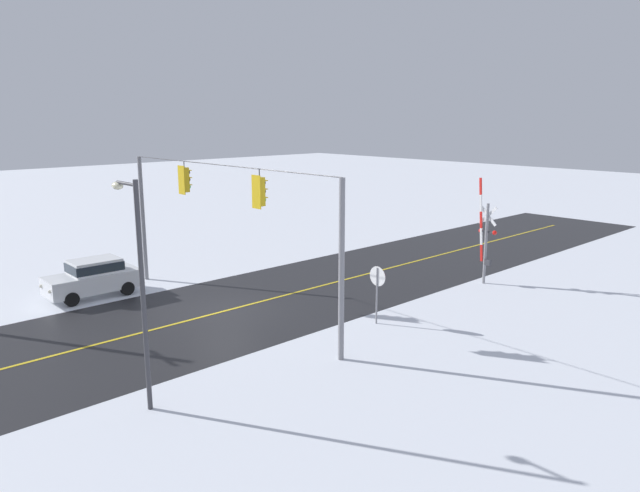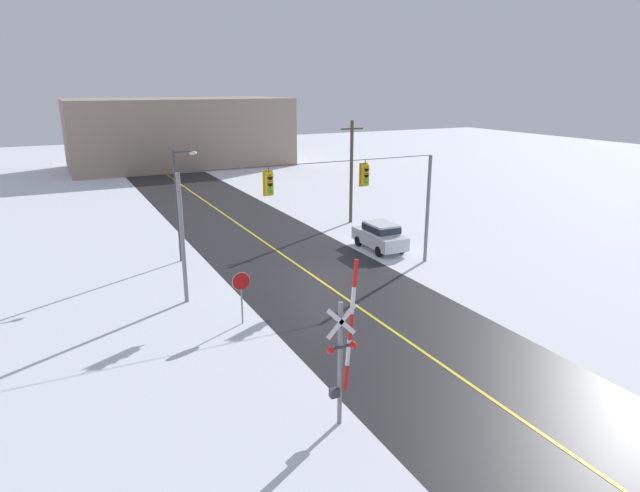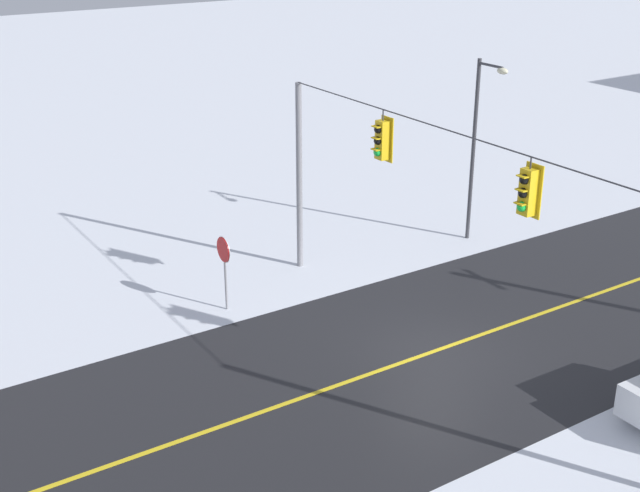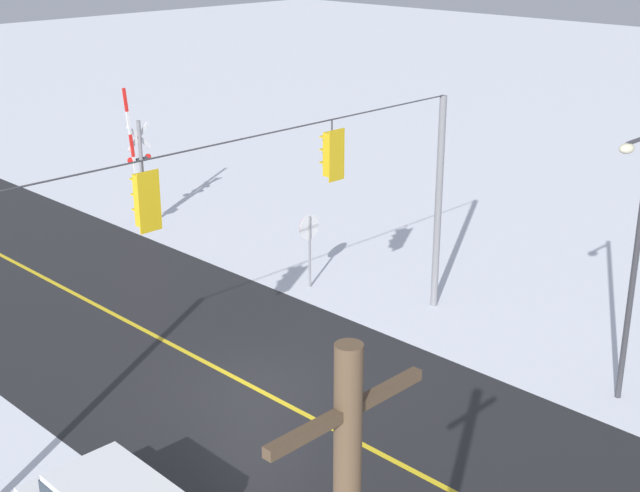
# 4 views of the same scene
# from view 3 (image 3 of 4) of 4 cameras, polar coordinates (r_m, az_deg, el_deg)

# --- Properties ---
(ground_plane) EXTENTS (160.00, 160.00, 0.00)m
(ground_plane) POSITION_cam_3_polar(r_m,az_deg,el_deg) (23.58, 7.75, -7.02)
(ground_plane) COLOR silver
(road_asphalt) EXTENTS (9.00, 80.00, 0.01)m
(road_asphalt) POSITION_cam_3_polar(r_m,az_deg,el_deg) (27.52, 17.32, -3.40)
(road_asphalt) COLOR black
(road_asphalt) RESTS_ON ground
(lane_centre_line) EXTENTS (0.14, 72.00, 0.01)m
(lane_centre_line) POSITION_cam_3_polar(r_m,az_deg,el_deg) (27.52, 17.32, -3.39)
(lane_centre_line) COLOR gold
(lane_centre_line) RESTS_ON ground
(signal_span) EXTENTS (14.20, 0.47, 6.22)m
(signal_span) POSITION_cam_3_polar(r_m,az_deg,el_deg) (21.87, 8.32, 2.27)
(signal_span) COLOR gray
(signal_span) RESTS_ON ground
(stop_sign) EXTENTS (0.80, 0.09, 2.35)m
(stop_sign) POSITION_cam_3_polar(r_m,az_deg,el_deg) (25.08, -6.48, -0.74)
(stop_sign) COLOR gray
(stop_sign) RESTS_ON ground
(streetlamp_near) EXTENTS (1.39, 0.28, 6.50)m
(streetlamp_near) POSITION_cam_3_polar(r_m,az_deg,el_deg) (30.05, 10.62, 7.37)
(streetlamp_near) COLOR #38383D
(streetlamp_near) RESTS_ON ground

